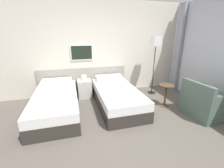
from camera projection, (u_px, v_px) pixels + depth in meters
ground_plane at (124, 133)px, 2.82m from camera, size 16.00×16.00×0.00m
wall_headboard at (98, 51)px, 4.46m from camera, size 10.00×0.10×2.70m
bed_near_door at (56, 103)px, 3.50m from camera, size 0.97×2.05×0.60m
bed_near_window at (116, 96)px, 3.88m from camera, size 0.97×2.05×0.60m
nightstand at (85, 88)px, 4.38m from camera, size 0.39×0.40×0.66m
floor_lamp at (156, 47)px, 4.30m from camera, size 0.24×0.24×1.72m
side_table at (166, 92)px, 3.77m from camera, size 0.37×0.37×0.58m
armchair at (204, 104)px, 3.36m from camera, size 0.76×0.84×0.81m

